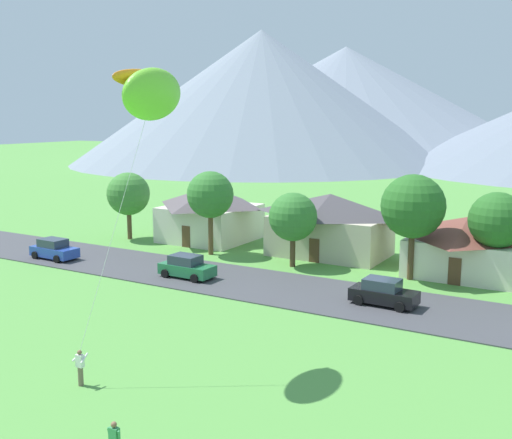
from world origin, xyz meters
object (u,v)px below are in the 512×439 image
house_left_center (330,224)px  tree_near_right (128,194)px  tree_near_left (413,207)px  house_leftmost (210,213)px  tree_left_of_center (210,195)px  parked_car_green_mid_east (187,267)px  tree_center (497,221)px  tree_right_of_center (293,217)px  house_right_center (467,244)px  parked_car_blue_west_end (54,249)px  kite_flyer_with_kite (151,95)px  parked_car_black_east_end (383,293)px

house_left_center → tree_near_right: (-19.69, -3.47, 1.67)m
tree_near_left → house_leftmost: bearing=167.9°
tree_left_of_center → tree_near_right: size_ratio=1.11×
tree_left_of_center → parked_car_green_mid_east: size_ratio=1.72×
tree_left_of_center → tree_center: bearing=5.0°
tree_right_of_center → house_leftmost: bearing=155.2°
house_left_center → house_right_center: house_left_center is taller
house_left_center → tree_left_of_center: size_ratio=1.43×
parked_car_blue_west_end → kite_flyer_with_kite: 27.49m
tree_right_of_center → parked_car_blue_west_end: bearing=-156.6°
tree_right_of_center → tree_near_right: (-18.78, 1.81, 0.42)m
house_leftmost → tree_right_of_center: size_ratio=1.41×
parked_car_blue_west_end → parked_car_black_east_end: size_ratio=1.00×
tree_near_right → parked_car_black_east_end: (28.44, -8.05, -3.58)m
tree_near_right → parked_car_blue_west_end: tree_near_right is taller
tree_right_of_center → parked_car_black_east_end: size_ratio=1.41×
tree_left_of_center → parked_car_black_east_end: size_ratio=1.72×
tree_center → tree_near_right: 33.66m
parked_car_blue_west_end → kite_flyer_with_kite: size_ratio=0.30×
parked_car_green_mid_east → house_leftmost: bearing=117.5°
tree_center → parked_car_green_mid_east: 22.49m
tree_near_left → kite_flyer_with_kite: kite_flyer_with_kite is taller
tree_center → kite_flyer_with_kite: kite_flyer_with_kite is taller
tree_left_of_center → kite_flyer_with_kite: 24.69m
house_left_center → parked_car_blue_west_end: bearing=-145.6°
tree_near_right → house_left_center: bearing=10.0°
tree_left_of_center → tree_right_of_center: tree_left_of_center is taller
tree_near_left → kite_flyer_with_kite: bearing=-106.6°
house_right_center → kite_flyer_with_kite: size_ratio=0.61×
tree_left_of_center → parked_car_black_east_end: 19.43m
house_right_center → tree_near_right: tree_near_right is taller
parked_car_black_east_end → kite_flyer_with_kite: 19.79m
parked_car_blue_west_end → parked_car_black_east_end: bearing=3.5°
tree_left_of_center → parked_car_black_east_end: (17.78, -6.52, -4.36)m
tree_center → parked_car_blue_west_end: (-33.28, -10.23, -3.85)m
tree_near_right → parked_car_blue_west_end: 10.40m
house_left_center → parked_car_blue_west_end: 23.49m
house_leftmost → tree_left_of_center: (3.59, -5.14, 2.53)m
house_left_center → tree_center: 14.42m
parked_car_green_mid_east → kite_flyer_with_kite: kite_flyer_with_kite is taller
tree_right_of_center → house_right_center: bearing=21.6°
tree_center → parked_car_green_mid_east: size_ratio=1.59×
tree_near_left → parked_car_blue_west_end: tree_near_left is taller
tree_right_of_center → kite_flyer_with_kite: 22.45m
tree_near_left → tree_left_of_center: bearing=-177.9°
tree_center → house_leftmost: bearing=173.2°
tree_left_of_center → house_left_center: bearing=29.0°
house_left_center → house_right_center: (11.54, -0.36, -0.50)m
tree_center → tree_right_of_center: (-14.87, -2.27, -0.68)m
kite_flyer_with_kite → tree_near_right: bearing=134.4°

